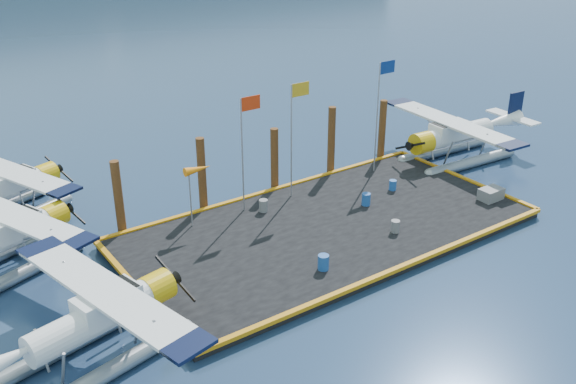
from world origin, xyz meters
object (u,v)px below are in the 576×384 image
(seaplane_a, at_px, (99,321))
(seaplane_b, at_px, (9,239))
(drum_4, at_px, (393,185))
(seaplane_c, at_px, (8,192))
(drum_1, at_px, (395,226))
(piling_0, at_px, (119,200))
(seaplane_d, at_px, (454,138))
(flagpole_yellow, at_px, (295,123))
(windsock, at_px, (198,171))
(crate, at_px, (491,194))
(flagpole_blue, at_px, (381,101))
(piling_4, at_px, (382,132))
(flagpole_red, at_px, (245,137))
(piling_3, at_px, (331,142))
(drum_5, at_px, (263,206))
(piling_2, at_px, (275,161))
(drum_3, at_px, (323,262))
(drum_2, at_px, (366,199))
(piling_1, at_px, (202,176))

(seaplane_a, distance_m, seaplane_b, 8.29)
(seaplane_a, relative_size, drum_4, 17.70)
(seaplane_c, bearing_deg, drum_1, 27.24)
(piling_0, bearing_deg, seaplane_d, -7.39)
(flagpole_yellow, xyz_separation_m, windsock, (-5.73, 0.00, -1.28))
(crate, distance_m, piling_0, 19.33)
(drum_4, relative_size, flagpole_blue, 0.09)
(seaplane_a, relative_size, seaplane_c, 1.09)
(flagpole_yellow, distance_m, piling_4, 8.35)
(flagpole_red, distance_m, piling_3, 7.33)
(piling_0, bearing_deg, seaplane_a, -116.06)
(drum_4, bearing_deg, flagpole_yellow, 151.97)
(drum_5, distance_m, windsock, 4.18)
(flagpole_red, distance_m, piling_0, 6.84)
(piling_2, distance_m, piling_4, 8.00)
(drum_3, height_order, drum_5, drum_3)
(crate, height_order, flagpole_yellow, flagpole_yellow)
(flagpole_yellow, distance_m, windsock, 5.87)
(drum_2, bearing_deg, drum_1, -105.21)
(windsock, bearing_deg, drum_5, -12.10)
(drum_5, bearing_deg, windsock, 167.90)
(drum_1, xyz_separation_m, drum_2, (0.84, 3.07, 0.02))
(drum_1, height_order, flagpole_yellow, flagpole_yellow)
(seaplane_c, xyz_separation_m, flagpole_yellow, (13.11, -6.90, 3.06))
(piling_0, bearing_deg, flagpole_red, -14.46)
(drum_3, relative_size, windsock, 0.22)
(drum_4, distance_m, crate, 5.23)
(seaplane_c, distance_m, piling_1, 9.96)
(drum_5, bearing_deg, seaplane_d, -1.51)
(seaplane_a, height_order, piling_4, piling_4)
(drum_2, xyz_separation_m, piling_2, (-2.58, 4.77, 1.18))
(piling_3, bearing_deg, piling_4, 0.00)
(seaplane_a, relative_size, flagpole_red, 1.68)
(flagpole_red, height_order, piling_0, flagpole_red)
(drum_5, distance_m, crate, 12.22)
(drum_4, bearing_deg, seaplane_d, 13.14)
(drum_1, height_order, windsock, windsock)
(drum_1, height_order, piling_3, piling_3)
(drum_1, relative_size, drum_4, 1.06)
(drum_1, height_order, drum_4, drum_1)
(drum_5, height_order, flagpole_red, flagpole_red)
(seaplane_a, height_order, piling_0, piling_0)
(seaplane_d, xyz_separation_m, piling_1, (-16.06, 2.67, 0.46))
(flagpole_blue, relative_size, piling_0, 1.62)
(drum_2, bearing_deg, windsock, 158.63)
(drum_1, xyz_separation_m, windsock, (-7.27, 6.24, 2.53))
(seaplane_a, xyz_separation_m, drum_2, (15.60, 3.45, -0.83))
(flagpole_yellow, distance_m, piling_2, 3.07)
(seaplane_d, bearing_deg, drum_2, 106.78)
(drum_2, bearing_deg, piling_3, 73.44)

